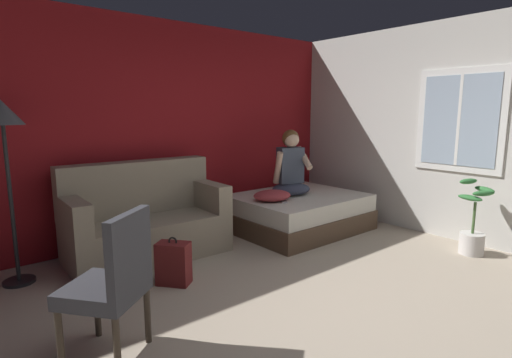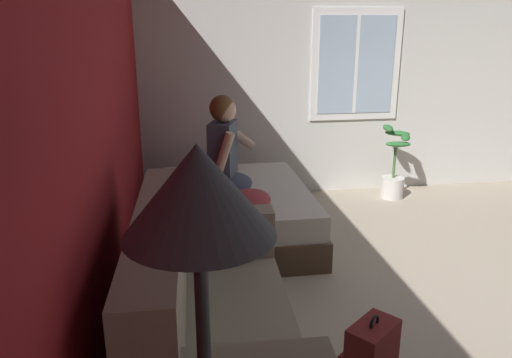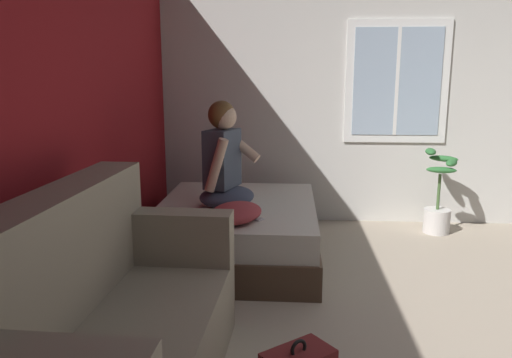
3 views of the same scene
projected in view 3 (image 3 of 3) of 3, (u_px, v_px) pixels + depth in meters
wall_back_accent at (12, 117)px, 2.57m from camera, size 10.59×0.16×2.70m
wall_side_with_window at (433, 95)px, 5.18m from camera, size 0.19×7.07×2.70m
bed at (237, 231)px, 4.30m from camera, size 1.71×1.37×0.48m
couch at (106, 330)px, 2.33m from camera, size 1.73×0.88×1.04m
person_seated at (224, 164)px, 4.12m from camera, size 0.64×0.59×0.88m
throw_pillow at (236, 213)px, 3.72m from camera, size 0.58×0.51×0.14m
cell_phone at (254, 218)px, 3.81m from camera, size 0.14×0.16×0.01m
potted_plant at (438, 203)px, 4.96m from camera, size 0.39×0.37×0.85m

